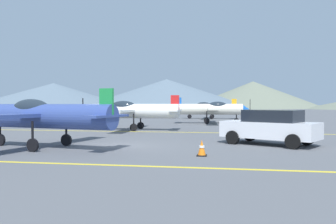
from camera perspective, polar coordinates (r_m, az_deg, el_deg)
name	(u,v)px	position (r m, az deg, el deg)	size (l,w,h in m)	color
ground_plane	(118,146)	(15.76, -8.25, -5.58)	(400.00, 400.00, 0.00)	#54565B
apron_line_near	(72,164)	(11.42, -15.62, -8.25)	(80.00, 0.16, 0.01)	yellow
apron_line_far	(154,132)	(23.32, -2.27, -3.30)	(80.00, 0.16, 0.01)	yellow
airplane_near	(42,115)	(15.72, -20.15, -0.50)	(7.34, 8.37, 2.51)	#33478C
airplane_mid	(131,111)	(25.09, -6.14, 0.25)	(7.24, 8.35, 2.51)	white
airplane_far	(212,109)	(33.55, 7.21, 0.53)	(7.29, 8.38, 2.51)	silver
airplane_back	(208,108)	(43.88, 6.66, 0.73)	(7.23, 8.34, 2.51)	silver
car_sedan	(270,127)	(16.69, 16.52, -2.32)	(4.63, 3.70, 1.62)	white
traffic_cone_front	(279,133)	(20.09, 17.89, -3.30)	(0.36, 0.36, 0.59)	black
traffic_cone_side	(202,148)	(12.69, 5.60, -5.95)	(0.36, 0.36, 0.59)	black
hill_left	(54,96)	(158.06, -18.36, 2.58)	(71.79, 71.79, 10.84)	slate
hill_centerleft	(167,94)	(143.37, -0.24, 3.03)	(73.86, 73.86, 12.09)	slate
hill_centerright	(253,95)	(153.38, 13.84, 2.78)	(58.37, 58.37, 11.54)	slate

